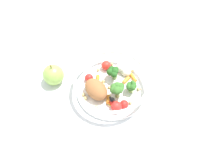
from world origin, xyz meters
name	(u,v)px	position (x,y,z in m)	size (l,w,h in m)	color
ground_plane	(113,85)	(0.00, 0.00, 0.00)	(2.40, 2.40, 0.00)	white
food_container	(111,84)	(0.02, 0.00, 0.03)	(0.23, 0.23, 0.07)	white
loose_apple	(53,75)	(0.03, -0.18, 0.03)	(0.06, 0.06, 0.08)	#8CB74C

